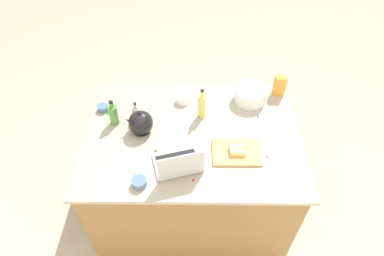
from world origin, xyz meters
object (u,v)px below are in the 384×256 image
object	(u,v)px
ramekin_small	(103,108)
ramekin_medium	(139,182)
cutting_board	(236,153)
laptop	(179,164)
mixing_bowl_large	(251,94)
candy_bag	(280,86)
kettle	(141,123)
kitchen_timer	(135,107)
bottle_oil	(202,106)
ramekin_wide	(183,99)
butter_stick_right	(238,152)
butter_stick_left	(237,147)
bottle_olive	(114,115)

from	to	relation	value
ramekin_small	ramekin_medium	size ratio (longest dim) A/B	0.88
cutting_board	laptop	bearing A→B (deg)	18.59
mixing_bowl_large	candy_bag	distance (m)	0.26
ramekin_medium	cutting_board	bearing A→B (deg)	-157.57
kettle	kitchen_timer	bearing A→B (deg)	-71.69
candy_bag	bottle_oil	bearing A→B (deg)	23.16
ramekin_small	ramekin_wide	distance (m)	0.63
mixing_bowl_large	bottle_oil	size ratio (longest dim) A/B	1.05
ramekin_wide	butter_stick_right	bearing A→B (deg)	124.97
mixing_bowl_large	ramekin_medium	xyz separation A→B (m)	(0.80, 0.83, -0.04)
mixing_bowl_large	kitchen_timer	size ratio (longest dim) A/B	3.49
butter_stick_left	candy_bag	world-z (taller)	candy_bag
bottle_oil	bottle_olive	bearing A→B (deg)	7.05
candy_bag	butter_stick_left	bearing A→B (deg)	57.84
mixing_bowl_large	ramekin_wide	size ratio (longest dim) A/B	2.46
cutting_board	candy_bag	bearing A→B (deg)	-121.63
bottle_olive	ramekin_small	size ratio (longest dim) A/B	2.48
butter_stick_right	ramekin_medium	world-z (taller)	butter_stick_right
ramekin_medium	candy_bag	distance (m)	1.39
bottle_olive	ramekin_medium	distance (m)	0.62
butter_stick_right	kettle	bearing A→B (deg)	-19.03
bottle_oil	cutting_board	distance (m)	0.46
bottle_olive	kettle	xyz separation A→B (m)	(-0.21, 0.08, -0.01)
laptop	ramekin_small	xyz separation A→B (m)	(0.62, -0.57, -0.03)
laptop	ramekin_medium	distance (m)	0.28
kitchen_timer	ramekin_small	bearing A→B (deg)	-1.44
butter_stick_right	ramekin_medium	size ratio (longest dim) A/B	1.13
ramekin_wide	bottle_oil	bearing A→B (deg)	132.34
bottle_olive	ramekin_wide	xyz separation A→B (m)	(-0.50, -0.25, -0.06)
ramekin_small	candy_bag	bearing A→B (deg)	-171.47
laptop	kettle	size ratio (longest dim) A/B	1.68
laptop	bottle_oil	xyz separation A→B (m)	(-0.16, -0.51, 0.06)
mixing_bowl_large	laptop	bearing A→B (deg)	51.84
laptop	mixing_bowl_large	bearing A→B (deg)	-128.16
ramekin_medium	kitchen_timer	world-z (taller)	kitchen_timer
bottle_olive	ramekin_small	distance (m)	0.20
mixing_bowl_large	butter_stick_left	distance (m)	0.57
mixing_bowl_large	ramekin_small	xyz separation A→B (m)	(1.17, 0.13, -0.04)
butter_stick_right	ramekin_wide	bearing A→B (deg)	-55.03
ramekin_small	butter_stick_left	bearing A→B (deg)	157.75
mixing_bowl_large	cutting_board	bearing A→B (deg)	74.51
mixing_bowl_large	butter_stick_right	bearing A→B (deg)	75.70
ramekin_small	kettle	bearing A→B (deg)	145.82
laptop	kettle	xyz separation A→B (m)	(0.29, -0.35, 0.03)
kettle	butter_stick_right	xyz separation A→B (m)	(-0.69, 0.24, -0.04)
ramekin_small	ramekin_medium	xyz separation A→B (m)	(-0.37, 0.70, 0.00)
bottle_oil	kettle	world-z (taller)	bottle_oil
laptop	ramekin_wide	size ratio (longest dim) A/B	3.27
butter_stick_left	kitchen_timer	distance (m)	0.86
kettle	ramekin_wide	distance (m)	0.44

